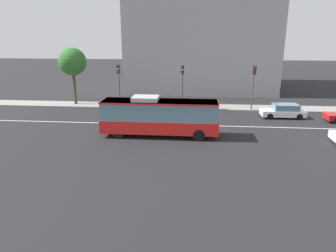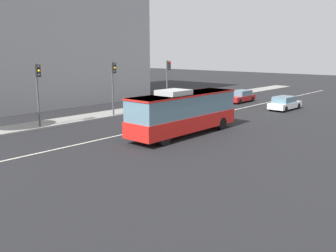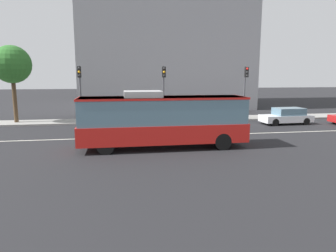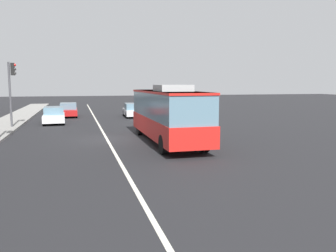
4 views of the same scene
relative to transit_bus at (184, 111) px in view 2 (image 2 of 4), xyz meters
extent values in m
plane|color=black|center=(2.14, 3.44, -1.81)|extent=(160.00, 160.00, 0.00)
cube|color=gray|center=(2.14, 11.19, -1.74)|extent=(80.00, 2.93, 0.14)
cube|color=silver|center=(2.14, 3.44, -1.80)|extent=(76.00, 0.16, 0.01)
cube|color=red|center=(0.02, 0.00, -0.83)|extent=(10.00, 2.51, 1.10)
cube|color=slate|center=(0.02, 0.00, 0.50)|extent=(9.80, 2.43, 1.58)
cube|color=red|center=(0.02, 0.00, 1.23)|extent=(9.90, 2.49, 0.12)
cube|color=#B2B2B2|center=(-1.18, 0.00, 1.47)|extent=(2.20, 1.80, 0.36)
cylinder|color=black|center=(3.43, 1.10, -1.31)|extent=(1.00, 0.30, 1.00)
cylinder|color=black|center=(3.42, -1.10, -1.31)|extent=(1.00, 0.30, 1.00)
cylinder|color=black|center=(-3.37, 1.10, -1.31)|extent=(1.00, 0.30, 1.00)
cylinder|color=black|center=(-3.38, -1.10, -1.31)|extent=(1.00, 0.30, 1.00)
cube|color=white|center=(12.26, 7.21, -1.29)|extent=(4.56, 1.95, 0.60)
cube|color=slate|center=(12.51, 7.22, -0.67)|extent=(2.57, 1.74, 0.64)
cylinder|color=black|center=(10.79, 6.36, -1.49)|extent=(0.65, 0.24, 0.64)
cylinder|color=black|center=(10.74, 7.96, -1.49)|extent=(0.65, 0.24, 0.64)
cylinder|color=black|center=(13.79, 6.46, -1.49)|extent=(0.65, 0.24, 0.64)
cylinder|color=black|center=(13.74, 8.06, -1.49)|extent=(0.65, 0.24, 0.64)
cube|color=#B21919|center=(18.46, 6.09, -1.29)|extent=(4.51, 1.83, 0.60)
cube|color=slate|center=(18.71, 6.09, -0.67)|extent=(2.53, 1.67, 0.64)
cylinder|color=black|center=(16.97, 5.28, -1.49)|extent=(0.64, 0.22, 0.64)
cylinder|color=black|center=(16.96, 6.88, -1.49)|extent=(0.64, 0.22, 0.64)
cylinder|color=black|center=(19.97, 5.30, -1.49)|extent=(0.64, 0.22, 0.64)
cylinder|color=black|center=(19.96, 6.90, -1.49)|extent=(0.64, 0.22, 0.64)
cube|color=white|center=(16.50, -0.56, -1.29)|extent=(4.57, 1.97, 0.60)
cube|color=slate|center=(16.25, -0.55, -0.67)|extent=(2.58, 1.75, 0.64)
cylinder|color=black|center=(18.03, 0.18, -1.49)|extent=(0.65, 0.24, 0.64)
cylinder|color=black|center=(17.97, -1.42, -1.49)|extent=(0.65, 0.24, 0.64)
cylinder|color=black|center=(15.03, 0.30, -1.49)|extent=(0.65, 0.24, 0.64)
cylinder|color=black|center=(14.97, -1.30, -1.49)|extent=(0.65, 0.24, 0.64)
cylinder|color=#47474C|center=(-5.99, 10.29, 0.79)|extent=(0.16, 0.16, 5.20)
cube|color=black|center=(-5.97, 10.01, 2.84)|extent=(0.34, 0.30, 0.96)
sphere|color=#2D2D2D|center=(-5.96, 9.86, 3.16)|extent=(0.22, 0.22, 0.22)
sphere|color=#F9A514|center=(-5.96, 9.86, 2.84)|extent=(0.22, 0.22, 0.22)
sphere|color=#2D2D2D|center=(-5.96, 9.86, 2.52)|extent=(0.22, 0.22, 0.22)
cylinder|color=#47474C|center=(1.50, 10.00, 0.79)|extent=(0.16, 0.16, 5.20)
cube|color=black|center=(1.50, 9.72, 2.84)|extent=(0.32, 0.28, 0.96)
sphere|color=#2D2D2D|center=(1.50, 9.57, 3.16)|extent=(0.22, 0.22, 0.22)
sphere|color=#F9A514|center=(1.50, 9.57, 2.84)|extent=(0.22, 0.22, 0.22)
sphere|color=#2D2D2D|center=(1.50, 9.57, 2.52)|extent=(0.22, 0.22, 0.22)
cylinder|color=#47474C|center=(9.50, 10.25, 0.79)|extent=(0.16, 0.16, 5.20)
cube|color=black|center=(9.52, 9.98, 2.84)|extent=(0.34, 0.30, 0.96)
sphere|color=red|center=(9.52, 9.83, 3.16)|extent=(0.22, 0.22, 0.22)
sphere|color=#2D2D2D|center=(9.52, 9.83, 2.84)|extent=(0.22, 0.22, 0.22)
sphere|color=#2D2D2D|center=(9.52, 9.83, 2.52)|extent=(0.22, 0.22, 0.22)
cube|color=#939399|center=(3.60, 26.71, 10.09)|extent=(22.00, 17.85, 23.80)
cube|color=slate|center=(14.58, 26.78, 0.30)|extent=(0.19, 15.93, 1.50)
cube|color=slate|center=(14.58, 26.78, 3.70)|extent=(0.19, 15.93, 1.50)
cube|color=slate|center=(14.58, 26.78, 7.10)|extent=(0.19, 15.93, 1.50)
cube|color=slate|center=(14.58, 26.78, 10.50)|extent=(0.19, 15.93, 1.50)
camera|label=1|loc=(3.09, -25.74, 6.75)|focal=33.36mm
camera|label=2|loc=(-20.28, -16.55, 4.25)|focal=38.18mm
camera|label=3|loc=(-2.53, -17.88, 2.57)|focal=32.44mm
camera|label=4|loc=(-19.88, 5.28, 1.72)|focal=36.87mm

